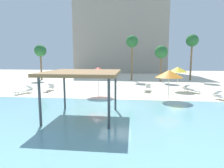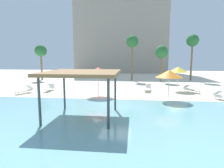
# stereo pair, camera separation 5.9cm
# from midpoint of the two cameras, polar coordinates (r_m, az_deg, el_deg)

# --- Properties ---
(ground_plane) EXTENTS (80.00, 80.00, 0.00)m
(ground_plane) POSITION_cam_midpoint_polar(r_m,az_deg,el_deg) (14.98, 1.15, -6.01)
(ground_plane) COLOR beige
(lagoon_water) EXTENTS (44.00, 13.50, 0.04)m
(lagoon_water) POSITION_cam_midpoint_polar(r_m,az_deg,el_deg) (9.99, -1.70, -13.08)
(lagoon_water) COLOR #7AB7C1
(lagoon_water) RESTS_ON ground
(shade_pavilion) EXTENTS (4.30, 4.30, 2.80)m
(shade_pavilion) POSITION_cam_midpoint_polar(r_m,az_deg,el_deg) (11.39, -8.78, 2.92)
(shade_pavilion) COLOR #42474C
(shade_pavilion) RESTS_ON ground
(beach_umbrella_orange_0) EXTENTS (2.27, 2.27, 2.58)m
(beach_umbrella_orange_0) POSITION_cam_midpoint_polar(r_m,az_deg,el_deg) (16.61, 16.80, 2.96)
(beach_umbrella_orange_0) COLOR silver
(beach_umbrella_orange_0) RESTS_ON ground
(beach_umbrella_red_2) EXTENTS (2.42, 2.42, 2.72)m
(beach_umbrella_red_2) POSITION_cam_midpoint_polar(r_m,az_deg,el_deg) (17.96, -4.06, 3.99)
(beach_umbrella_red_2) COLOR silver
(beach_umbrella_red_2) RESTS_ON ground
(beach_umbrella_yellow_3) EXTENTS (2.06, 2.06, 2.61)m
(beach_umbrella_yellow_3) POSITION_cam_midpoint_polar(r_m,az_deg,el_deg) (22.04, 19.22, 4.12)
(beach_umbrella_yellow_3) COLOR silver
(beach_umbrella_yellow_3) RESTS_ON ground
(lounge_chair_0) EXTENTS (1.55, 1.91, 0.74)m
(lounge_chair_0) POSITION_cam_midpoint_polar(r_m,az_deg,el_deg) (21.62, 22.55, -1.41)
(lounge_chair_0) COLOR white
(lounge_chair_0) RESTS_ON ground
(lounge_chair_1) EXTENTS (0.92, 1.97, 0.74)m
(lounge_chair_1) POSITION_cam_midpoint_polar(r_m,az_deg,el_deg) (20.95, 10.69, -1.23)
(lounge_chair_1) COLOR white
(lounge_chair_1) RESTS_ON ground
(lounge_chair_2) EXTENTS (1.45, 1.95, 0.74)m
(lounge_chair_2) POSITION_cam_midpoint_polar(r_m,az_deg,el_deg) (18.77, 30.38, -3.23)
(lounge_chair_2) COLOR white
(lounge_chair_2) RESTS_ON ground
(lounge_chair_3) EXTENTS (0.64, 1.91, 0.74)m
(lounge_chair_3) POSITION_cam_midpoint_polar(r_m,az_deg,el_deg) (21.88, -18.10, -1.10)
(lounge_chair_3) COLOR white
(lounge_chair_3) RESTS_ON ground
(lounge_chair_4) EXTENTS (1.29, 1.98, 0.74)m
(lounge_chair_4) POSITION_cam_midpoint_polar(r_m,az_deg,el_deg) (21.33, -24.49, -1.64)
(lounge_chair_4) COLOR white
(lounge_chair_4) RESTS_ON ground
(palm_tree_0) EXTENTS (1.90, 1.90, 7.21)m
(palm_tree_0) POSITION_cam_midpoint_polar(r_m,az_deg,el_deg) (32.85, 23.00, 11.54)
(palm_tree_0) COLOR brown
(palm_tree_0) RESTS_ON ground
(palm_tree_1) EXTENTS (1.90, 1.90, 5.40)m
(palm_tree_1) POSITION_cam_midpoint_polar(r_m,az_deg,el_deg) (29.53, 14.65, 9.06)
(palm_tree_1) COLOR brown
(palm_tree_1) RESTS_ON ground
(palm_tree_2) EXTENTS (1.90, 1.90, 5.67)m
(palm_tree_2) POSITION_cam_midpoint_polar(r_m,az_deg,el_deg) (33.23, -20.47, 9.10)
(palm_tree_2) COLOR brown
(palm_tree_2) RESTS_ON ground
(palm_tree_3) EXTENTS (1.90, 1.90, 7.08)m
(palm_tree_3) POSITION_cam_midpoint_polar(r_m,az_deg,el_deg) (30.71, 6.16, 12.18)
(palm_tree_3) COLOR brown
(palm_tree_3) RESTS_ON ground
(hotel_block_0) EXTENTS (22.04, 9.30, 20.44)m
(hotel_block_0) POSITION_cam_midpoint_polar(r_m,az_deg,el_deg) (49.68, 2.84, 15.52)
(hotel_block_0) COLOR #9E9384
(hotel_block_0) RESTS_ON ground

